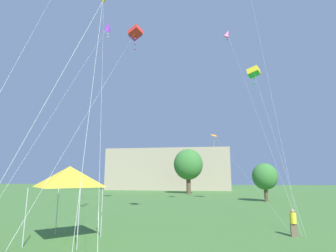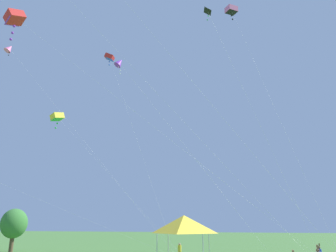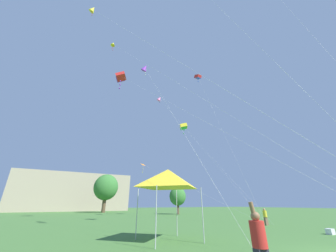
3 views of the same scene
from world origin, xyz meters
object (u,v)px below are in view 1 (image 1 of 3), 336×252
(festival_tent, at_px, (69,177))
(kite_red_box_6, at_px, (135,33))
(kite_pink_diamond_2, at_px, (227,34))
(person_yellow_shirt, at_px, (293,222))
(kite_yellow_box_8, at_px, (254,72))
(kite_orange_delta_5, at_px, (214,136))
(kite_purple_diamond_7, at_px, (108,27))

(festival_tent, height_order, kite_red_box_6, kite_red_box_6)
(festival_tent, distance_m, kite_pink_diamond_2, 36.79)
(person_yellow_shirt, bearing_deg, kite_yellow_box_8, -117.16)
(kite_red_box_6, bearing_deg, kite_orange_delta_5, 54.17)
(kite_pink_diamond_2, bearing_deg, person_yellow_shirt, -87.38)
(kite_pink_diamond_2, relative_size, kite_orange_delta_5, 1.03)
(festival_tent, bearing_deg, kite_orange_delta_5, 72.68)
(festival_tent, height_order, kite_pink_diamond_2, kite_pink_diamond_2)
(person_yellow_shirt, relative_size, kite_purple_diamond_7, 0.10)
(kite_pink_diamond_2, relative_size, kite_yellow_box_8, 1.52)
(kite_pink_diamond_2, height_order, kite_orange_delta_5, kite_pink_diamond_2)
(kite_purple_diamond_7, bearing_deg, kite_red_box_6, 93.18)
(kite_orange_delta_5, bearing_deg, kite_red_box_6, -125.83)
(person_yellow_shirt, xyz_separation_m, kite_pink_diamond_2, (-1.07, 23.32, 25.58))
(person_yellow_shirt, xyz_separation_m, kite_purple_diamond_7, (-12.75, 1.93, 14.79))
(kite_purple_diamond_7, height_order, kite_yellow_box_8, kite_yellow_box_8)
(kite_orange_delta_5, bearing_deg, kite_pink_diamond_2, -37.38)
(person_yellow_shirt, height_order, kite_pink_diamond_2, kite_pink_diamond_2)
(kite_orange_delta_5, distance_m, kite_yellow_box_8, 12.36)
(kite_red_box_6, xyz_separation_m, kite_purple_diamond_7, (0.56, -10.04, -5.44))
(festival_tent, relative_size, kite_orange_delta_5, 0.15)
(kite_yellow_box_8, bearing_deg, kite_purple_diamond_7, -134.21)
(person_yellow_shirt, relative_size, kite_pink_diamond_2, 0.06)
(festival_tent, bearing_deg, kite_purple_diamond_7, 92.78)
(festival_tent, relative_size, kite_pink_diamond_2, 0.15)
(kite_pink_diamond_2, height_order, kite_red_box_6, kite_pink_diamond_2)
(kite_pink_diamond_2, xyz_separation_m, kite_purple_diamond_7, (-11.69, -21.39, -10.79))
(kite_purple_diamond_7, bearing_deg, kite_pink_diamond_2, 61.35)
(kite_orange_delta_5, relative_size, kite_yellow_box_8, 1.47)
(person_yellow_shirt, distance_m, kite_yellow_box_8, 23.00)
(kite_red_box_6, bearing_deg, person_yellow_shirt, -41.97)
(kite_red_box_6, distance_m, kite_yellow_box_8, 16.00)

